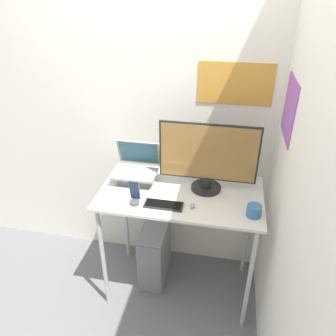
# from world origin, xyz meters

# --- Properties ---
(ground_plane) EXTENTS (12.00, 12.00, 0.00)m
(ground_plane) POSITION_xyz_m (0.00, 0.00, 0.00)
(ground_plane) COLOR slate
(wall_back) EXTENTS (6.00, 0.06, 2.60)m
(wall_back) POSITION_xyz_m (0.00, 0.71, 1.30)
(wall_back) COLOR silver
(wall_back) RESTS_ON ground_plane
(wall_side_right) EXTENTS (0.06, 6.00, 2.60)m
(wall_side_right) POSITION_xyz_m (0.64, 0.00, 1.30)
(wall_side_right) COLOR silver
(wall_side_right) RESTS_ON ground_plane
(desk) EXTENTS (1.11, 0.62, 0.92)m
(desk) POSITION_xyz_m (0.00, 0.31, 0.82)
(desk) COLOR beige
(desk) RESTS_ON ground_plane
(laptop) EXTENTS (0.31, 0.26, 0.28)m
(laptop) POSITION_xyz_m (-0.35, 0.40, 0.99)
(laptop) COLOR #4C4C51
(laptop) RESTS_ON desk
(monitor) EXTENTS (0.66, 0.21, 0.48)m
(monitor) POSITION_xyz_m (0.16, 0.39, 1.16)
(monitor) COLOR black
(monitor) RESTS_ON desk
(keyboard) EXTENTS (0.25, 0.10, 0.02)m
(keyboard) POSITION_xyz_m (-0.08, 0.13, 0.93)
(keyboard) COLOR black
(keyboard) RESTS_ON desk
(mouse) EXTENTS (0.03, 0.05, 0.02)m
(mouse) POSITION_xyz_m (0.10, 0.16, 0.93)
(mouse) COLOR #99999E
(mouse) RESTS_ON desk
(cell_phone) EXTENTS (0.07, 0.07, 0.17)m
(cell_phone) POSITION_xyz_m (-0.27, 0.12, 0.98)
(cell_phone) COLOR #4C4C51
(cell_phone) RESTS_ON desk
(computer_tower) EXTENTS (0.19, 0.42, 0.50)m
(computer_tower) POSITION_xyz_m (-0.22, 0.39, 0.25)
(computer_tower) COLOR gray
(computer_tower) RESTS_ON ground_plane
(mug) EXTENTS (0.09, 0.09, 0.08)m
(mug) POSITION_xyz_m (0.48, 0.14, 0.96)
(mug) COLOR #336699
(mug) RESTS_ON desk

